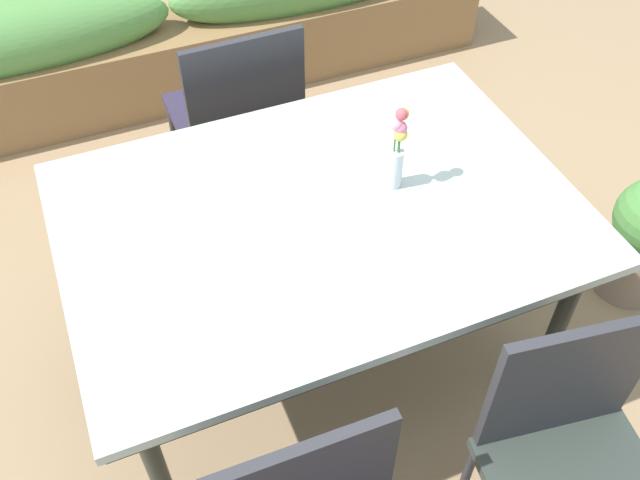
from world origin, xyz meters
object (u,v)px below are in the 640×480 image
(dining_table, at_px, (320,225))
(chair_near_right, at_px, (574,459))
(flower_vase, at_px, (397,148))
(planter_box, at_px, (177,37))
(chair_far_side, at_px, (238,113))

(dining_table, distance_m, chair_near_right, 0.99)
(flower_vase, bearing_deg, planter_box, 98.58)
(dining_table, distance_m, planter_box, 1.95)
(dining_table, xyz_separation_m, chair_far_side, (0.00, 0.89, -0.18))
(chair_far_side, bearing_deg, chair_near_right, -79.45)
(chair_near_right, relative_size, planter_box, 0.27)
(dining_table, distance_m, chair_far_side, 0.91)
(chair_far_side, xyz_separation_m, planter_box, (-0.03, 1.02, -0.21))
(planter_box, bearing_deg, dining_table, -89.27)
(chair_near_right, height_order, planter_box, chair_near_right)
(flower_vase, relative_size, planter_box, 0.08)
(chair_near_right, bearing_deg, chair_far_side, -70.21)
(dining_table, bearing_deg, chair_far_side, 89.84)
(chair_far_side, height_order, planter_box, chair_far_side)
(chair_near_right, bearing_deg, dining_table, -59.49)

